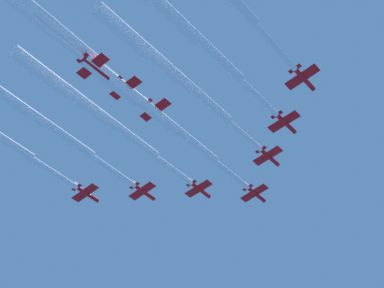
# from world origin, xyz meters

# --- Properties ---
(jet_lead) EXTENTS (16.98, 73.00, 3.98)m
(jet_lead) POSITION_xyz_m (2.27, -14.88, 202.07)
(jet_lead) COLOR red
(jet_port_inner) EXTENTS (17.19, 73.33, 3.90)m
(jet_port_inner) POSITION_xyz_m (-7.57, -27.73, 203.01)
(jet_port_inner) COLOR red
(jet_starboard_inner) EXTENTS (16.38, 70.14, 3.90)m
(jet_starboard_inner) POSITION_xyz_m (15.51, -21.64, 202.76)
(jet_starboard_inner) COLOR red
(jet_port_mid) EXTENTS (18.06, 78.66, 3.99)m
(jet_port_mid) POSITION_xyz_m (-17.03, -43.83, 201.53)
(jet_port_mid) COLOR red
(jet_starboard_mid) EXTENTS (16.86, 73.10, 3.89)m
(jet_starboard_mid) POSITION_xyz_m (29.43, -32.19, 200.57)
(jet_starboard_mid) COLOR red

